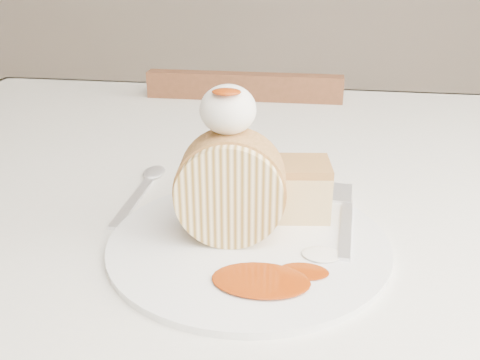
# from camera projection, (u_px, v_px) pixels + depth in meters

# --- Properties ---
(table) EXTENTS (1.40, 0.90, 0.75)m
(table) POSITION_uv_depth(u_px,v_px,m) (307.00, 229.00, 0.75)
(table) COLOR silver
(table) RESTS_ON ground
(chair_far) EXTENTS (0.38, 0.38, 0.80)m
(chair_far) POSITION_uv_depth(u_px,v_px,m) (249.00, 211.00, 1.24)
(chair_far) COLOR brown
(chair_far) RESTS_ON ground
(plate) EXTENTS (0.31, 0.31, 0.01)m
(plate) POSITION_uv_depth(u_px,v_px,m) (248.00, 243.00, 0.53)
(plate) COLOR white
(plate) RESTS_ON table
(roulade_slice) EXTENTS (0.11, 0.07, 0.10)m
(roulade_slice) POSITION_uv_depth(u_px,v_px,m) (230.00, 189.00, 0.52)
(roulade_slice) COLOR #FFE9B1
(roulade_slice) RESTS_ON plate
(cake_chunk) EXTENTS (0.07, 0.06, 0.05)m
(cake_chunk) POSITION_uv_depth(u_px,v_px,m) (300.00, 192.00, 0.57)
(cake_chunk) COLOR #BF7C48
(cake_chunk) RESTS_ON plate
(whipped_cream) EXTENTS (0.05, 0.05, 0.05)m
(whipped_cream) POSITION_uv_depth(u_px,v_px,m) (228.00, 110.00, 0.50)
(whipped_cream) COLOR white
(whipped_cream) RESTS_ON roulade_slice
(caramel_drizzle) EXTENTS (0.03, 0.02, 0.01)m
(caramel_drizzle) POSITION_uv_depth(u_px,v_px,m) (226.00, 85.00, 0.47)
(caramel_drizzle) COLOR #8F2D05
(caramel_drizzle) RESTS_ON whipped_cream
(caramel_pool) EXTENTS (0.09, 0.07, 0.00)m
(caramel_pool) POSITION_uv_depth(u_px,v_px,m) (261.00, 280.00, 0.46)
(caramel_pool) COLOR #8F2D05
(caramel_pool) RESTS_ON plate
(fork) EXTENTS (0.03, 0.17, 0.00)m
(fork) POSITION_uv_depth(u_px,v_px,m) (346.00, 229.00, 0.54)
(fork) COLOR silver
(fork) RESTS_ON plate
(spoon) EXTENTS (0.02, 0.16, 0.00)m
(spoon) POSITION_uv_depth(u_px,v_px,m) (133.00, 202.00, 0.62)
(spoon) COLOR silver
(spoon) RESTS_ON table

